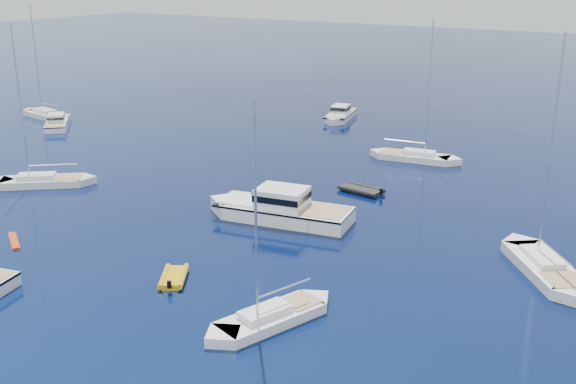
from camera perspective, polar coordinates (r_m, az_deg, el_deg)
name	(u,v)px	position (r m, az deg, el deg)	size (l,w,h in m)	color
motor_cruiser_centre	(279,219)	(52.86, -0.75, -2.28)	(3.81, 12.43, 3.26)	white
motor_cruiser_far_l	(57,127)	(88.26, -18.70, 5.17)	(2.48, 8.10, 2.13)	white
motor_cruiser_horizon	(340,119)	(88.20, 4.36, 6.07)	(2.69, 8.78, 2.30)	white
sailboat_fore	(270,323)	(38.14, -1.47, -10.85)	(2.32, 8.92, 13.11)	white
sailboat_mid_r	(544,272)	(46.85, 20.56, -6.31)	(2.75, 10.58, 15.56)	white
sailboat_mid_l	(42,185)	(64.89, -19.85, 0.54)	(2.61, 10.05, 14.77)	silver
sailboat_centre	(415,160)	(70.19, 10.52, 2.63)	(2.56, 9.86, 14.49)	white
sailboat_far_l	(47,117)	(94.40, -19.49, 5.89)	(2.59, 9.97, 14.66)	white
tender_yellow	(174,280)	(43.43, -9.50, -7.29)	(1.83, 3.26, 0.95)	#D99E0C
tender_grey_far	(361,192)	(59.47, 6.13, -0.02)	(2.18, 4.04, 0.95)	black
kayak_orange	(14,242)	(52.36, -21.89, -3.87)	(0.56, 3.29, 0.30)	#E93B0A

